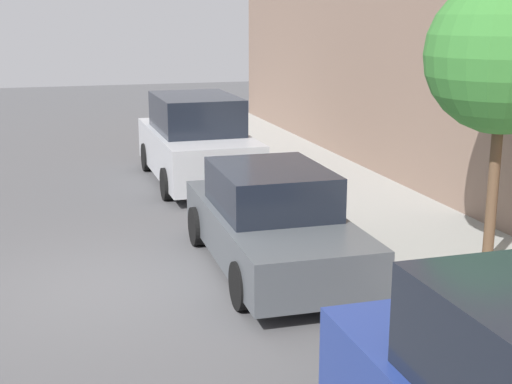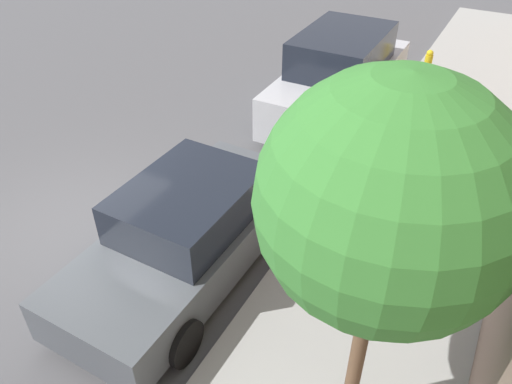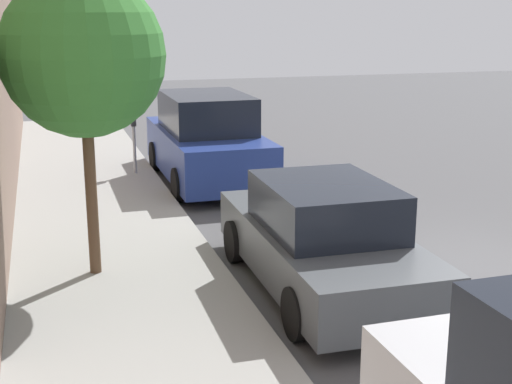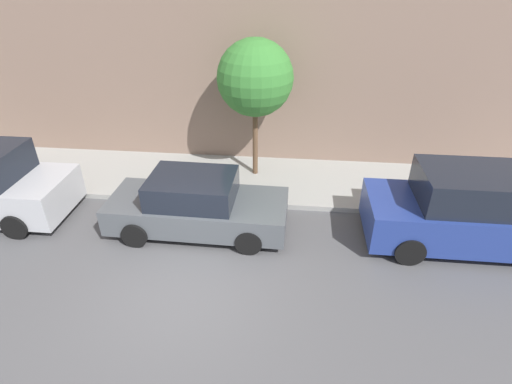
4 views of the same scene
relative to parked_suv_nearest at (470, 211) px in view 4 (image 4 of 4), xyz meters
The scene contains 6 objects.
ground_plane 6.98m from the parked_suv_nearest, 110.61° to the left, with size 60.00×60.00×0.00m, color #515154.
sidewalk 7.02m from the parked_suv_nearest, 68.36° to the left, with size 3.01×32.00×0.15m.
parked_suv_nearest is the anchor object (origin of this frame).
parked_sedan_second 6.63m from the parked_suv_nearest, 90.75° to the left, with size 1.92×4.53×1.54m.
parking_meter_near 1.69m from the parked_suv_nearest, 25.96° to the right, with size 0.11×0.15×1.41m.
street_tree 6.57m from the parked_suv_nearest, 62.03° to the left, with size 2.20×2.20×4.14m.
Camera 4 is at (-5.99, -2.22, 6.17)m, focal length 28.00 mm.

